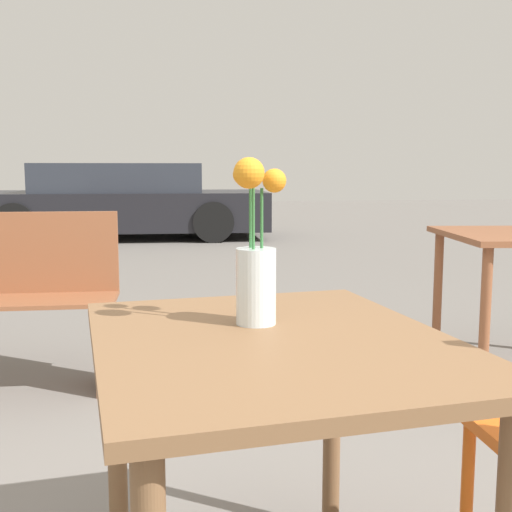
% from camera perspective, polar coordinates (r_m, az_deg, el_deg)
% --- Properties ---
extents(table_front, '(0.81, 0.97, 0.71)m').
position_cam_1_polar(table_front, '(1.38, 1.40, -11.42)').
color(table_front, brown).
rests_on(table_front, ground_plane).
extents(flower_vase, '(0.13, 0.14, 0.37)m').
position_cam_1_polar(flower_vase, '(1.43, -0.02, -0.89)').
color(flower_vase, silver).
rests_on(flower_vase, table_front).
extents(parked_car, '(4.60, 2.17, 1.15)m').
position_cam_1_polar(parked_car, '(10.29, -11.91, 4.73)').
color(parked_car, black).
rests_on(parked_car, ground_plane).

